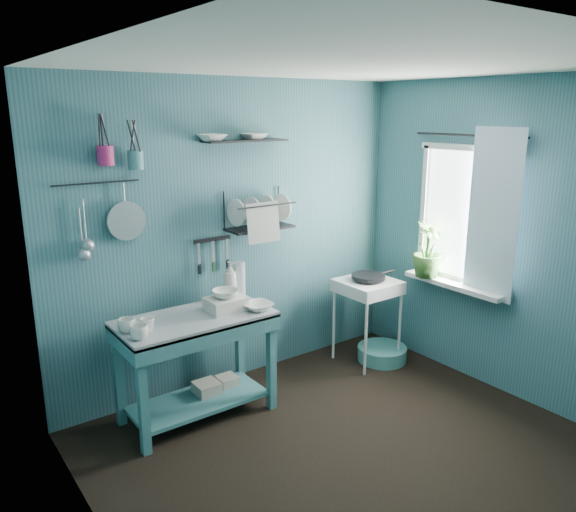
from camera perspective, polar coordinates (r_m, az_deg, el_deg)
floor at (r=4.01m, az=6.99°, el=-19.53°), size 3.20×3.20×0.00m
ceiling at (r=3.34m, az=8.39°, el=18.83°), size 3.20×3.20×0.00m
wall_back at (r=4.63m, az=-5.25°, el=2.15°), size 3.20×0.00×3.20m
wall_left at (r=2.69m, az=-18.23°, el=-7.94°), size 0.00×3.00×3.00m
wall_right at (r=4.69m, az=21.94°, el=1.29°), size 0.00×3.00×3.00m
work_counter at (r=4.29m, az=-9.25°, el=-11.07°), size 1.16×0.64×0.80m
mug_left at (r=3.81m, az=-14.90°, el=-7.49°), size 0.12×0.12×0.10m
mug_mid at (r=3.93m, az=-14.08°, el=-6.77°), size 0.14×0.14×0.09m
mug_right at (r=3.94m, az=-16.04°, el=-6.80°), size 0.17×0.17×0.10m
wash_tub at (r=4.21m, az=-6.34°, el=-4.87°), size 0.28×0.22×0.10m
tub_bowl at (r=4.19m, az=-6.37°, el=-3.83°), size 0.20×0.19×0.06m
soap_bottle at (r=4.44m, az=-5.90°, el=-2.46°), size 0.11×0.12×0.30m
water_bottle at (r=4.51m, az=-4.93°, el=-2.30°), size 0.09×0.09×0.28m
counter_bowl at (r=4.21m, az=-3.08°, el=-5.13°), size 0.22×0.22×0.05m
hotplate_stand at (r=5.19m, az=7.98°, el=-6.55°), size 0.50×0.50×0.77m
frying_pan at (r=5.05m, az=8.15°, el=-2.08°), size 0.30×0.30×0.03m
knife_strip at (r=4.49m, az=-7.71°, el=1.66°), size 0.32×0.02×0.03m
dish_rack at (r=4.56m, az=-2.91°, el=4.72°), size 0.58×0.32×0.32m
upper_shelf at (r=4.47m, az=-4.36°, el=11.60°), size 0.70×0.18×0.01m
shelf_bowl_left at (r=4.32m, az=-7.76°, el=12.57°), size 0.21×0.21×0.05m
shelf_bowl_right at (r=4.51m, az=-3.43°, el=12.19°), size 0.20×0.20×0.05m
utensil_cup_magenta at (r=4.02m, az=-18.05°, el=9.68°), size 0.11×0.11×0.13m
utensil_cup_teal at (r=4.10m, az=-15.23°, el=9.41°), size 0.11×0.11×0.13m
colander at (r=4.15m, az=-16.10°, el=3.46°), size 0.28×0.03×0.28m
ladle_outer at (r=4.07m, az=-19.97°, el=3.41°), size 0.01×0.01×0.30m
ladle_inner at (r=4.07m, az=-20.31°, el=2.53°), size 0.01×0.01×0.30m
hook_rail at (r=4.07m, az=-18.90°, el=7.03°), size 0.60×0.01×0.01m
window_glass at (r=4.90m, az=17.58°, el=3.99°), size 0.00×1.10×1.10m
windowsill at (r=4.97m, az=16.48°, el=-2.80°), size 0.16×0.95×0.04m
curtain at (r=4.67m, az=20.10°, el=3.91°), size 0.00×1.35×1.35m
curtain_rod at (r=4.79m, az=17.86°, el=11.59°), size 0.02×1.05×0.02m
potted_plant at (r=5.01m, az=14.02°, el=0.61°), size 0.34×0.34×0.48m
storage_tin_large at (r=4.50m, az=-8.23°, el=-13.85°), size 0.18×0.18×0.22m
storage_tin_small at (r=4.62m, az=-6.16°, el=-13.18°), size 0.15×0.15×0.20m
floor_basin at (r=5.34m, az=9.53°, el=-9.72°), size 0.45×0.45×0.13m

